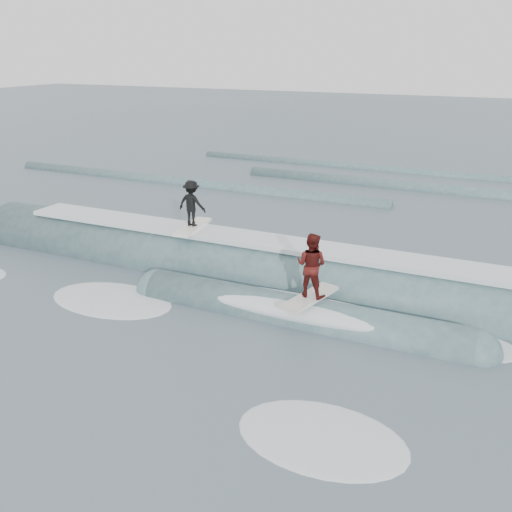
% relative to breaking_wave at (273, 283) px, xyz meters
% --- Properties ---
extents(ground, '(160.00, 160.00, 0.00)m').
position_rel_breaking_wave_xyz_m(ground, '(-0.25, -3.59, -0.03)').
color(ground, '#3B4C56').
rests_on(ground, ground).
extents(breaking_wave, '(24.20, 4.01, 2.46)m').
position_rel_breaking_wave_xyz_m(breaking_wave, '(0.00, 0.00, 0.00)').
color(breaking_wave, '#3B5964').
rests_on(breaking_wave, ground).
extents(surfer_black, '(0.96, 2.05, 1.58)m').
position_rel_breaking_wave_xyz_m(surfer_black, '(-2.99, 0.31, 2.01)').
color(surfer_black, white).
rests_on(surfer_black, ground).
extents(surfer_red, '(1.01, 2.07, 1.81)m').
position_rel_breaking_wave_xyz_m(surfer_red, '(1.87, -1.89, 1.45)').
color(surfer_red, silver).
rests_on(surfer_red, ground).
extents(whitewater, '(16.97, 6.52, 0.10)m').
position_rel_breaking_wave_xyz_m(whitewater, '(-0.96, -3.73, -0.03)').
color(whitewater, white).
rests_on(whitewater, ground).
extents(far_swells, '(35.17, 8.65, 0.80)m').
position_rel_breaking_wave_xyz_m(far_swells, '(-2.08, 14.06, -0.03)').
color(far_swells, '#3B5964').
rests_on(far_swells, ground).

